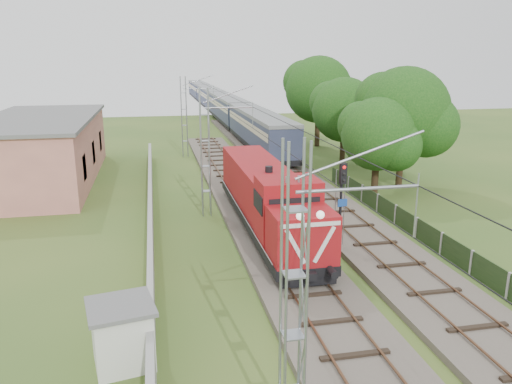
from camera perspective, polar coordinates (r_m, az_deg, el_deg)
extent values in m
plane|color=#2F511E|center=(21.67, 6.00, -11.66)|extent=(140.00, 140.00, 0.00)
cube|color=#6B6054|center=(27.81, 1.66, -5.06)|extent=(4.20, 70.00, 0.30)
cube|color=black|center=(27.74, 1.67, -4.67)|extent=(2.40, 70.00, 0.10)
cube|color=brown|center=(27.55, -0.06, -4.65)|extent=(0.08, 70.00, 0.05)
cube|color=brown|center=(27.92, 3.37, -4.40)|extent=(0.08, 70.00, 0.05)
cube|color=#6B6054|center=(41.09, 4.30, 1.56)|extent=(4.20, 80.00, 0.30)
cube|color=black|center=(41.05, 4.30, 1.83)|extent=(2.40, 80.00, 0.10)
cube|color=brown|center=(40.81, 3.15, 1.88)|extent=(0.08, 80.00, 0.05)
cube|color=brown|center=(41.27, 5.44, 1.98)|extent=(0.08, 80.00, 0.05)
cylinder|color=gray|center=(11.73, 11.63, 0.35)|extent=(3.00, 0.08, 0.08)
cylinder|color=gray|center=(30.88, -3.15, 9.62)|extent=(3.00, 0.08, 0.08)
cylinder|color=gray|center=(50.69, -6.61, 11.67)|extent=(3.00, 0.08, 0.08)
cylinder|color=black|center=(31.29, -0.38, 7.32)|extent=(0.03, 70.00, 0.03)
cylinder|color=black|center=(31.14, -0.38, 9.69)|extent=(0.03, 70.00, 0.03)
cube|color=#9E9E99|center=(31.70, -11.97, -1.70)|extent=(0.25, 40.00, 1.50)
cube|color=tan|center=(43.93, -23.29, 4.38)|extent=(8.00, 20.00, 5.00)
cube|color=#606060|center=(43.58, -23.64, 7.74)|extent=(8.40, 20.40, 0.25)
cube|color=black|center=(37.50, -19.07, 2.67)|extent=(0.10, 1.60, 1.80)
cube|color=black|center=(43.35, -18.13, 4.33)|extent=(0.10, 1.60, 1.80)
cube|color=black|center=(49.24, -17.41, 5.59)|extent=(0.10, 1.60, 1.80)
cube|color=black|center=(27.18, 20.44, -5.53)|extent=(0.05, 32.00, 1.15)
cube|color=#9E9E99|center=(40.07, 9.22, 1.72)|extent=(0.12, 0.12, 1.20)
cube|color=black|center=(28.53, 1.18, -2.79)|extent=(2.85, 16.16, 0.48)
cube|color=black|center=(23.87, 3.98, -7.20)|extent=(2.09, 3.42, 0.48)
cube|color=black|center=(33.51, -0.80, -0.57)|extent=(2.09, 3.42, 0.48)
cube|color=black|center=(21.49, 5.97, -10.14)|extent=(2.47, 0.24, 0.33)
cube|color=maroon|center=(21.80, 5.23, -4.88)|extent=(2.76, 2.38, 2.19)
sphere|color=white|center=(20.25, 5.08, -2.76)|extent=(0.34, 0.34, 0.34)
sphere|color=white|center=(20.50, 7.37, -2.60)|extent=(0.34, 0.34, 0.34)
cube|color=silver|center=(20.57, 4.54, -6.25)|extent=(0.95, 0.06, 1.59)
cube|color=silver|center=(20.93, 7.81, -5.97)|extent=(0.95, 0.06, 1.59)
cube|color=silver|center=(20.43, 6.26, -3.75)|extent=(2.57, 0.06, 0.17)
cube|color=maroon|center=(23.78, 3.64, -2.05)|extent=(2.85, 2.28, 3.04)
cube|color=black|center=(22.58, 4.43, -1.74)|extent=(2.38, 0.06, 0.86)
cube|color=maroon|center=(30.32, 0.22, 1.19)|extent=(2.66, 11.50, 2.47)
cylinder|color=black|center=(27.25, 1.48, 2.57)|extent=(0.42, 0.42, 0.38)
cylinder|color=gray|center=(22.56, 3.52, 1.39)|extent=(0.11, 0.11, 0.33)
cylinder|color=gray|center=(22.72, 4.91, 1.46)|extent=(0.11, 0.11, 0.33)
cube|color=black|center=(53.74, 0.39, 5.62)|extent=(2.93, 22.21, 0.50)
cube|color=#313853|center=(53.49, 0.39, 7.33)|extent=(3.03, 22.21, 2.73)
cube|color=#C5B898|center=(53.43, 0.39, 7.87)|extent=(3.07, 21.32, 0.76)
cube|color=slate|center=(53.31, 0.40, 8.94)|extent=(3.08, 22.21, 0.35)
cube|color=black|center=(76.38, -3.28, 8.41)|extent=(2.93, 22.21, 0.50)
cube|color=#313853|center=(76.21, -3.30, 9.62)|extent=(3.03, 22.21, 2.73)
cube|color=#C5B898|center=(76.17, -3.31, 10.00)|extent=(3.07, 21.32, 0.76)
cube|color=slate|center=(76.09, -3.32, 10.75)|extent=(3.08, 22.21, 0.35)
cube|color=black|center=(99.30, -5.29, 9.91)|extent=(2.93, 22.21, 0.50)
cube|color=#313853|center=(99.17, -5.31, 10.84)|extent=(3.03, 22.21, 2.73)
cube|color=#C5B898|center=(99.13, -5.32, 11.13)|extent=(3.07, 21.32, 0.76)
cube|color=slate|center=(99.07, -5.33, 11.71)|extent=(3.08, 22.21, 0.35)
cube|color=black|center=(122.33, -6.55, 10.84)|extent=(2.93, 22.21, 0.50)
cube|color=#313853|center=(122.22, -6.57, 11.59)|extent=(3.03, 22.21, 2.73)
cube|color=#C5B898|center=(122.19, -6.58, 11.83)|extent=(3.07, 21.32, 0.76)
cube|color=slate|center=(122.14, -6.59, 12.30)|extent=(3.08, 22.21, 0.35)
cylinder|color=black|center=(25.65, 9.63, -1.77)|extent=(0.13, 0.13, 4.76)
cube|color=black|center=(25.06, 9.92, 2.10)|extent=(0.36, 0.26, 1.05)
sphere|color=red|center=(24.89, 10.05, 2.79)|extent=(0.17, 0.17, 0.17)
sphere|color=black|center=(24.96, 10.02, 2.04)|extent=(0.17, 0.17, 0.17)
sphere|color=black|center=(25.03, 9.99, 1.30)|extent=(0.17, 0.17, 0.17)
cube|color=#194297|center=(25.48, 9.85, -1.22)|extent=(0.53, 0.12, 0.38)
cube|color=silver|center=(17.37, -15.02, -15.67)|extent=(2.10, 2.10, 1.98)
cube|color=#606060|center=(16.85, -15.27, -12.51)|extent=(2.41, 2.41, 0.13)
cylinder|color=#3B2918|center=(37.19, 13.47, 2.03)|extent=(0.50, 0.50, 3.19)
sphere|color=#123C10|center=(36.67, 13.75, 6.44)|extent=(5.22, 5.22, 5.22)
sphere|color=#123C10|center=(36.54, 15.68, 5.13)|extent=(3.65, 3.65, 3.65)
sphere|color=#123C10|center=(37.04, 11.91, 7.54)|extent=(3.39, 3.39, 3.39)
cylinder|color=#3B2918|center=(39.97, 16.17, 3.42)|extent=(0.50, 0.50, 4.12)
sphere|color=#123C10|center=(39.42, 16.57, 8.76)|extent=(6.75, 6.75, 6.75)
sphere|color=#123C10|center=(39.30, 18.90, 7.18)|extent=(4.72, 4.72, 4.72)
sphere|color=#123C10|center=(39.87, 14.33, 10.07)|extent=(4.39, 4.39, 4.39)
cylinder|color=#3B2918|center=(47.62, 9.88, 5.29)|extent=(0.49, 0.49, 3.63)
sphere|color=#123C10|center=(47.19, 10.06, 9.24)|extent=(5.94, 5.94, 5.94)
sphere|color=#123C10|center=(46.91, 11.78, 8.11)|extent=(4.16, 4.16, 4.16)
sphere|color=#123C10|center=(47.73, 8.46, 10.16)|extent=(3.86, 3.86, 3.86)
cylinder|color=#3B2918|center=(57.20, 7.04, 7.45)|extent=(0.57, 0.57, 4.50)
sphere|color=#123C10|center=(56.81, 7.17, 11.54)|extent=(7.36, 7.36, 7.36)
sphere|color=#123C10|center=(56.33, 8.94, 10.40)|extent=(5.15, 5.15, 5.15)
sphere|color=#123C10|center=(57.60, 5.54, 12.45)|extent=(4.78, 4.78, 4.78)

